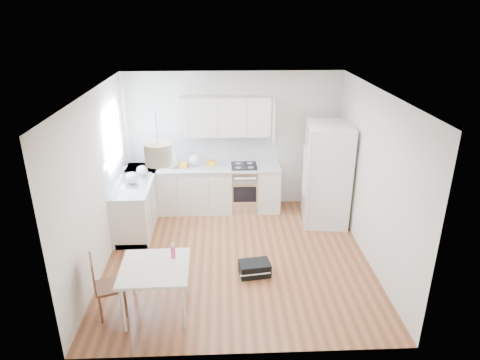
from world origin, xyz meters
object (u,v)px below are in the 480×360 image
(dining_chair, at_px, (110,285))
(gym_bag, at_px, (255,268))
(refrigerator, at_px, (327,174))
(dining_table, at_px, (155,272))

(dining_chair, height_order, gym_bag, dining_chair)
(refrigerator, distance_m, gym_bag, 2.43)
(refrigerator, distance_m, dining_table, 3.81)
(dining_table, bearing_deg, refrigerator, 40.12)
(refrigerator, relative_size, gym_bag, 4.08)
(dining_table, height_order, gym_bag, dining_table)
(refrigerator, xyz_separation_m, gym_bag, (-1.47, -1.75, -0.84))
(refrigerator, distance_m, dining_chair, 4.30)
(dining_chair, xyz_separation_m, gym_bag, (1.96, 0.79, -0.34))
(refrigerator, xyz_separation_m, dining_table, (-2.84, -2.53, -0.32))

